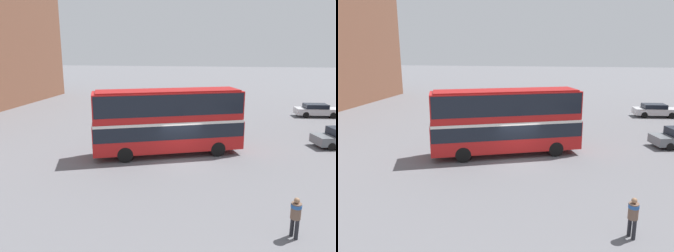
{
  "view_description": "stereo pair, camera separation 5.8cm",
  "coord_description": "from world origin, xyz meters",
  "views": [
    {
      "loc": [
        2.47,
        -21.15,
        7.47
      ],
      "look_at": [
        -1.14,
        1.12,
        2.1
      ],
      "focal_mm": 35.0,
      "sensor_mm": 36.0,
      "label": 1
    },
    {
      "loc": [
        2.53,
        -21.14,
        7.47
      ],
      "look_at": [
        -1.14,
        1.12,
        2.1
      ],
      "focal_mm": 35.0,
      "sensor_mm": 36.0,
      "label": 2
    }
  ],
  "objects": [
    {
      "name": "double_decker_bus",
      "position": [
        -1.14,
        1.12,
        2.68
      ],
      "size": [
        10.72,
        6.03,
        4.67
      ],
      "rotation": [
        0.0,
        0.0,
        0.36
      ],
      "color": "red",
      "rests_on": "ground_plane"
    },
    {
      "name": "ground_plane",
      "position": [
        0.0,
        0.0,
        0.0
      ],
      "size": [
        240.0,
        240.0,
        0.0
      ],
      "primitive_type": "plane",
      "color": "slate"
    },
    {
      "name": "pedestrian_foreground",
      "position": [
        5.6,
        -8.63,
        1.07
      ],
      "size": [
        0.58,
        0.58,
        1.74
      ],
      "rotation": [
        0.0,
        0.0,
        3.66
      ],
      "color": "#232328",
      "rests_on": "ground_plane"
    },
    {
      "name": "parked_car_kerb_far",
      "position": [
        13.12,
        17.02,
        0.75
      ],
      "size": [
        4.78,
        2.22,
        1.44
      ],
      "rotation": [
        0.0,
        0.0,
        0.08
      ],
      "color": "silver",
      "rests_on": "ground_plane"
    }
  ]
}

